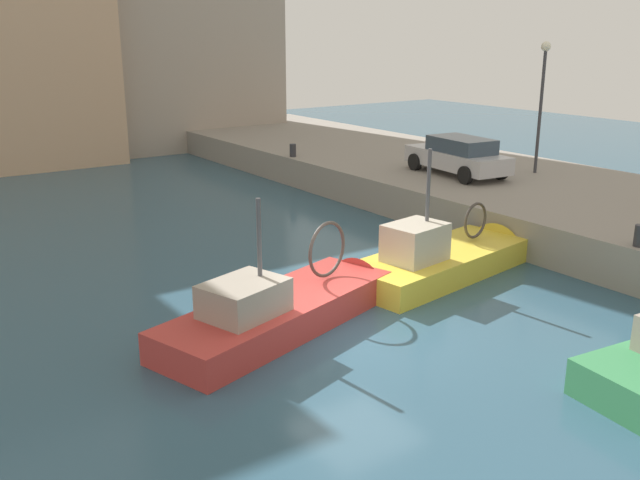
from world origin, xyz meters
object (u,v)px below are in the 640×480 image
at_px(fishing_boat_yellow, 447,268).
at_px(mooring_bollard_south, 640,236).
at_px(parked_car_silver, 458,156).
at_px(quay_streetlamp, 543,86).
at_px(fishing_boat_red, 290,318).
at_px(mooring_bollard_mid, 293,150).

height_order(fishing_boat_yellow, mooring_bollard_south, fishing_boat_yellow).
xyz_separation_m(parked_car_silver, quay_streetlamp, (2.75, -1.39, 2.53)).
relative_size(fishing_boat_red, mooring_bollard_south, 13.11).
distance_m(mooring_bollard_south, mooring_bollard_mid, 16.00).
bearing_deg(parked_car_silver, mooring_bollard_mid, 112.80).
distance_m(fishing_boat_red, fishing_boat_yellow, 5.45).
relative_size(fishing_boat_red, fishing_boat_yellow, 1.07).
height_order(parked_car_silver, mooring_bollard_south, parked_car_silver).
bearing_deg(mooring_bollard_mid, fishing_boat_yellow, -103.09).
height_order(fishing_boat_red, quay_streetlamp, quay_streetlamp).
distance_m(fishing_boat_yellow, quay_streetlamp, 10.32).
relative_size(parked_car_silver, mooring_bollard_mid, 8.23).
height_order(mooring_bollard_mid, quay_streetlamp, quay_streetlamp).
distance_m(fishing_boat_yellow, mooring_bollard_mid, 12.63).
relative_size(mooring_bollard_south, mooring_bollard_mid, 1.00).
xyz_separation_m(mooring_bollard_south, mooring_bollard_mid, (0.00, 16.00, 0.00)).
distance_m(parked_car_silver, mooring_bollard_south, 9.57).
bearing_deg(quay_streetlamp, mooring_bollard_south, -126.22).
height_order(fishing_boat_red, mooring_bollard_mid, fishing_boat_red).
relative_size(mooring_bollard_mid, quay_streetlamp, 0.11).
relative_size(fishing_boat_yellow, quay_streetlamp, 1.40).
distance_m(fishing_boat_yellow, parked_car_silver, 8.04).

